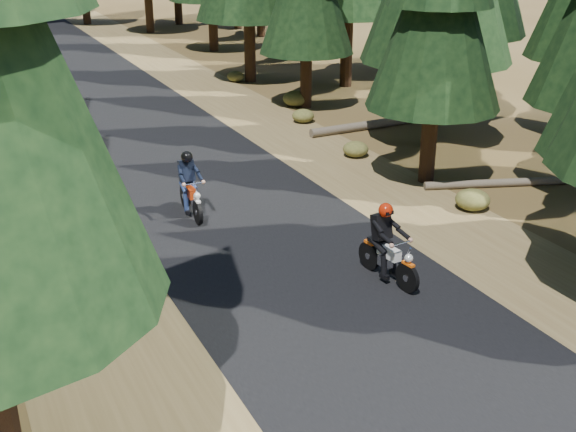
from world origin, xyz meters
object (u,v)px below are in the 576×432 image
object	(u,v)px
log_far	(501,183)
rider_follow	(191,195)
log_near	(369,125)
rider_lead	(388,256)

from	to	relation	value
log_far	rider_follow	xyz separation A→B (m)	(-8.87, 1.89, 0.46)
log_near	log_far	size ratio (longest dim) A/B	1.08
log_near	log_far	xyz separation A→B (m)	(0.17, -6.96, -0.04)
log_near	rider_lead	xyz separation A→B (m)	(-6.08, -10.44, 0.43)
rider_lead	log_near	bearing A→B (deg)	-126.92
rider_lead	rider_follow	xyz separation A→B (m)	(-2.63, 5.37, -0.01)
log_near	rider_lead	world-z (taller)	rider_lead
log_near	rider_lead	size ratio (longest dim) A/B	2.47
log_near	rider_lead	distance (m)	12.09
rider_lead	rider_follow	size ratio (longest dim) A/B	1.02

